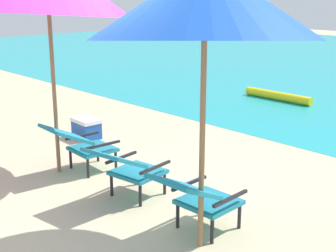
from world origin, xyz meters
The scene contains 7 objects.
ground_plane centered at (0.00, 4.00, 0.00)m, with size 40.00×40.00×0.00m, color #CCB78E.
swim_buoy centered at (-1.81, 5.58, 0.10)m, with size 0.18×0.18×1.60m, color yellow.
lounge_chair_left centered at (-1.09, 0.12, 0.40)m, with size 0.58×0.90×0.68m.
lounge_chair_center centered at (-0.01, 0.02, 0.40)m, with size 0.65×0.94×0.68m.
lounge_chair_right centered at (1.06, 0.01, 0.40)m, with size 0.57×0.89×0.68m.
beach_umbrella_right centered at (1.24, -0.13, 2.19)m, with size 2.73×2.73×2.60m.
cooler_box centered at (-2.33, 1.03, 0.16)m, with size 0.48×0.34×0.32m.
Camera 1 is at (3.92, -3.06, 2.26)m, focal length 51.21 mm.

